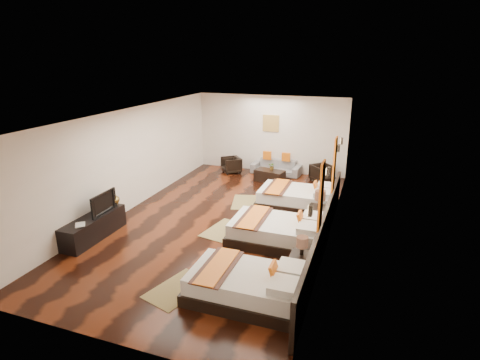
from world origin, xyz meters
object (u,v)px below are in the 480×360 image
at_px(tv_console, 94,227).
at_px(coffee_table, 270,176).
at_px(armchair_right, 322,173).
at_px(book, 75,226).
at_px(bed_mid, 279,231).
at_px(bed_far, 298,198).
at_px(bed_near, 248,285).
at_px(sofa, 276,167).
at_px(nightstand_a, 301,262).
at_px(table_plant, 272,166).
at_px(figurine, 112,198).
at_px(armchair_left, 231,165).
at_px(nightstand_b, 319,215).
at_px(tv, 101,203).

xyz_separation_m(tv_console, coffee_table, (2.82, 5.49, -0.08)).
bearing_deg(armchair_right, book, -167.89).
relative_size(bed_mid, tv_console, 1.22).
distance_m(bed_far, coffee_table, 2.44).
relative_size(bed_near, bed_far, 0.96).
bearing_deg(sofa, nightstand_a, -67.54).
bearing_deg(bed_mid, table_plant, 106.81).
relative_size(figurine, armchair_right, 0.55).
relative_size(armchair_left, armchair_right, 0.99).
bearing_deg(bed_far, nightstand_b, -57.03).
xyz_separation_m(bed_far, nightstand_a, (0.75, -3.50, 0.01)).
xyz_separation_m(nightstand_b, armchair_right, (-0.44, 3.76, -0.05)).
bearing_deg(figurine, bed_near, -23.35).
bearing_deg(tv_console, coffee_table, 62.86).
bearing_deg(nightstand_a, tv, 176.73).
xyz_separation_m(nightstand_a, nightstand_b, (-0.00, 2.35, 0.05)).
xyz_separation_m(tv, armchair_right, (4.45, 5.83, -0.51)).
height_order(bed_near, coffee_table, bed_near).
bearing_deg(armchair_left, bed_far, 9.88).
relative_size(nightstand_a, tv_console, 0.47).
relative_size(bed_mid, nightstand_a, 2.58).
distance_m(bed_far, sofa, 3.23).
relative_size(bed_near, coffee_table, 2.10).
relative_size(bed_mid, armchair_left, 3.40).
height_order(nightstand_b, table_plant, nightstand_b).
bearing_deg(nightstand_b, armchair_left, 135.45).
relative_size(bed_near, tv_console, 1.16).
xyz_separation_m(nightstand_a, armchair_right, (-0.44, 6.11, -0.00)).
xyz_separation_m(tv_console, armchair_left, (1.21, 6.01, 0.02)).
height_order(bed_far, coffee_table, bed_far).
relative_size(tv_console, tv, 2.03).
distance_m(bed_near, nightstand_a, 1.28).
relative_size(coffee_table, table_plant, 3.80).
bearing_deg(bed_near, nightstand_a, 54.18).
height_order(tv_console, book, book).
distance_m(book, coffee_table, 6.69).
bearing_deg(armchair_right, tv_console, -170.29).
bearing_deg(figurine, nightstand_a, -8.90).
height_order(bed_far, nightstand_b, nightstand_b).
distance_m(tv, book, 0.87).
bearing_deg(armchair_right, armchair_left, 137.65).
relative_size(tv, sofa, 0.50).
relative_size(tv, armchair_left, 1.37).
relative_size(bed_far, table_plant, 8.27).
relative_size(nightstand_a, nightstand_b, 0.86).
relative_size(bed_near, armchair_right, 3.21).
height_order(bed_far, armchair_right, bed_far).
distance_m(bed_mid, coffee_table, 4.51).
bearing_deg(bed_near, book, 173.45).
height_order(nightstand_a, book, nightstand_a).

